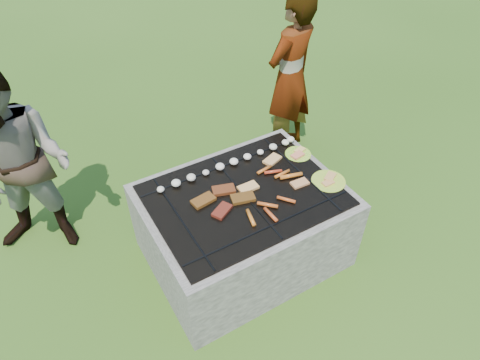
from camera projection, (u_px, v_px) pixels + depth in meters
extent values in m
plane|color=#274C13|center=(243.00, 253.00, 3.20)|extent=(60.00, 60.00, 0.00)
cube|color=#A8A195|center=(216.00, 192.00, 3.26)|extent=(1.30, 0.18, 0.60)
cube|color=#A99F96|center=(277.00, 268.00, 2.74)|extent=(1.30, 0.18, 0.60)
cube|color=#9C938A|center=(170.00, 259.00, 2.79)|extent=(0.18, 0.64, 0.60)
cube|color=gray|center=(307.00, 198.00, 3.21)|extent=(0.18, 0.64, 0.60)
cube|color=black|center=(244.00, 232.00, 3.04)|extent=(0.94, 0.64, 0.48)
sphere|color=#FF5914|center=(244.00, 211.00, 2.89)|extent=(0.10, 0.10, 0.10)
cube|color=black|center=(244.00, 195.00, 2.80)|extent=(1.20, 0.90, 0.01)
cylinder|color=black|center=(181.00, 220.00, 2.62)|extent=(0.01, 0.88, 0.01)
cylinder|color=black|center=(244.00, 194.00, 2.79)|extent=(0.01, 0.88, 0.01)
cylinder|color=black|center=(299.00, 172.00, 2.96)|extent=(0.01, 0.88, 0.01)
cylinder|color=black|center=(271.00, 226.00, 2.59)|extent=(1.18, 0.01, 0.01)
cylinder|color=black|center=(220.00, 167.00, 3.00)|extent=(1.18, 0.01, 0.01)
ellipsoid|color=beige|center=(161.00, 189.00, 2.80)|extent=(0.05, 0.05, 0.04)
ellipsoid|color=beige|center=(176.00, 183.00, 2.84)|extent=(0.06, 0.06, 0.04)
ellipsoid|color=beige|center=(191.00, 177.00, 2.89)|extent=(0.06, 0.06, 0.04)
ellipsoid|color=beige|center=(206.00, 172.00, 2.93)|extent=(0.05, 0.05, 0.03)
ellipsoid|color=#EFE0CA|center=(220.00, 167.00, 2.97)|extent=(0.06, 0.06, 0.04)
ellipsoid|color=white|center=(234.00, 161.00, 3.01)|extent=(0.06, 0.06, 0.04)
ellipsoid|color=white|center=(247.00, 157.00, 3.05)|extent=(0.06, 0.06, 0.04)
ellipsoid|color=white|center=(260.00, 152.00, 3.10)|extent=(0.05, 0.05, 0.03)
ellipsoid|color=beige|center=(273.00, 147.00, 3.14)|extent=(0.06, 0.06, 0.04)
ellipsoid|color=beige|center=(285.00, 142.00, 3.18)|extent=(0.06, 0.06, 0.04)
ellipsoid|color=beige|center=(291.00, 139.00, 3.21)|extent=(0.06, 0.06, 0.04)
cube|color=#9F5E1D|center=(203.00, 200.00, 2.74)|extent=(0.16, 0.10, 0.02)
cube|color=#99471B|center=(224.00, 190.00, 2.81)|extent=(0.17, 0.12, 0.02)
cube|color=maroon|center=(222.00, 211.00, 2.67)|extent=(0.16, 0.13, 0.02)
cube|color=brown|center=(243.00, 198.00, 2.75)|extent=(0.17, 0.12, 0.02)
cylinder|color=orange|center=(264.00, 170.00, 2.96)|extent=(0.12, 0.04, 0.02)
cylinder|color=#CC4021|center=(273.00, 172.00, 2.94)|extent=(0.12, 0.06, 0.02)
cylinder|color=orange|center=(282.00, 174.00, 2.93)|extent=(0.13, 0.03, 0.02)
cylinder|color=orange|center=(291.00, 176.00, 2.91)|extent=(0.16, 0.07, 0.03)
cylinder|color=orange|center=(268.00, 205.00, 2.70)|extent=(0.11, 0.11, 0.02)
cylinder|color=orange|center=(286.00, 200.00, 2.74)|extent=(0.09, 0.11, 0.02)
cylinder|color=#CC6121|center=(251.00, 218.00, 2.62)|extent=(0.06, 0.14, 0.03)
cylinder|color=#DD5D24|center=(271.00, 215.00, 2.64)|extent=(0.03, 0.13, 0.02)
cube|color=#F8B07F|center=(248.00, 187.00, 2.83)|extent=(0.13, 0.08, 0.02)
cube|color=tan|center=(300.00, 183.00, 2.86)|extent=(0.12, 0.07, 0.02)
cube|color=#F5E17D|center=(272.00, 160.00, 3.05)|extent=(0.15, 0.12, 0.02)
cylinder|color=#FCFF3C|center=(298.00, 154.00, 3.12)|extent=(0.19, 0.19, 0.01)
cube|color=tan|center=(298.00, 155.00, 3.08)|extent=(0.10, 0.07, 0.02)
cube|color=#EBCB78|center=(300.00, 150.00, 3.13)|extent=(0.09, 0.07, 0.01)
cylinder|color=yellow|center=(328.00, 182.00, 2.89)|extent=(0.26, 0.26, 0.01)
cube|color=#CFBA69|center=(328.00, 183.00, 2.86)|extent=(0.08, 0.05, 0.01)
cube|color=tan|center=(330.00, 177.00, 2.91)|extent=(0.11, 0.10, 0.02)
imported|color=#A49889|center=(290.00, 77.00, 3.71)|extent=(0.61, 0.48, 1.47)
imported|color=#A79D8B|center=(20.00, 168.00, 2.80)|extent=(0.90, 0.84, 1.47)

